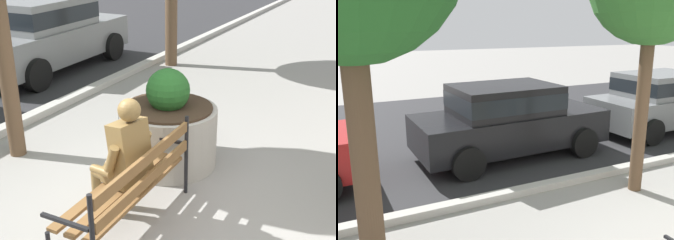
{
  "view_description": "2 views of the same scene",
  "coord_description": "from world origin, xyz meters",
  "views": [
    {
      "loc": [
        -3.18,
        -2.1,
        2.72
      ],
      "look_at": [
        1.39,
        0.28,
        0.6
      ],
      "focal_mm": 47.21,
      "sensor_mm": 36.0,
      "label": 1
    },
    {
      "loc": [
        -3.96,
        -2.1,
        2.76
      ],
      "look_at": [
        -0.58,
        4.74,
        0.8
      ],
      "focal_mm": 39.37,
      "sensor_mm": 36.0,
      "label": 2
    }
  ],
  "objects": [
    {
      "name": "street_surface",
      "position": [
        0.0,
        7.5,
        0.0
      ],
      "size": [
        60.0,
        9.0,
        0.01
      ],
      "primitive_type": "cube",
      "color": "#2D2D30",
      "rests_on": "ground"
    },
    {
      "name": "curb_stone",
      "position": [
        0.0,
        2.9,
        0.06
      ],
      "size": [
        60.0,
        0.2,
        0.12
      ],
      "primitive_type": "cube",
      "color": "#B2AFA8",
      "rests_on": "ground"
    },
    {
      "name": "parked_car_black",
      "position": [
        -0.53,
        4.74,
        0.84
      ],
      "size": [
        4.14,
        2.01,
        1.56
      ],
      "color": "black",
      "rests_on": "ground"
    },
    {
      "name": "parked_car_grey",
      "position": [
        4.09,
        4.74,
        0.84
      ],
      "size": [
        4.14,
        2.01,
        1.56
      ],
      "color": "slate",
      "rests_on": "ground"
    }
  ]
}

